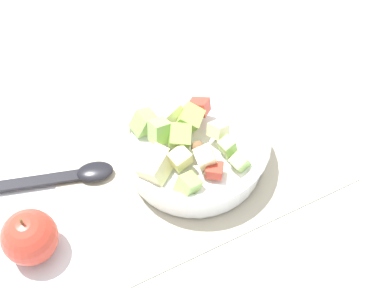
{
  "coord_description": "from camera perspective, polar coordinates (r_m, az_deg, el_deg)",
  "views": [
    {
      "loc": [
        -0.22,
        -0.45,
        0.73
      ],
      "look_at": [
        -0.0,
        -0.01,
        0.05
      ],
      "focal_mm": 51.68,
      "sensor_mm": 36.0,
      "label": 1
    }
  ],
  "objects": [
    {
      "name": "salad_bowl",
      "position": [
        0.84,
        -0.09,
        -0.31
      ],
      "size": [
        0.23,
        0.23,
        0.11
      ],
      "color": "white",
      "rests_on": "placemat"
    },
    {
      "name": "serving_spoon",
      "position": [
        0.87,
        -13.1,
        -3.31
      ],
      "size": [
        0.22,
        0.09,
        0.01
      ],
      "color": "black",
      "rests_on": "placemat"
    },
    {
      "name": "ground_plane",
      "position": [
        0.88,
        -0.13,
        -1.08
      ],
      "size": [
        2.4,
        2.4,
        0.0
      ],
      "primitive_type": "plane",
      "color": "silver"
    },
    {
      "name": "placemat",
      "position": [
        0.88,
        -0.13,
        -0.97
      ],
      "size": [
        0.43,
        0.32,
        0.01
      ],
      "primitive_type": "cube",
      "color": "#BCB299",
      "rests_on": "ground_plane"
    },
    {
      "name": "whole_apple",
      "position": [
        0.8,
        -16.41,
        -9.21
      ],
      "size": [
        0.08,
        0.08,
        0.09
      ],
      "color": "#BC3828",
      "rests_on": "ground_plane"
    }
  ]
}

